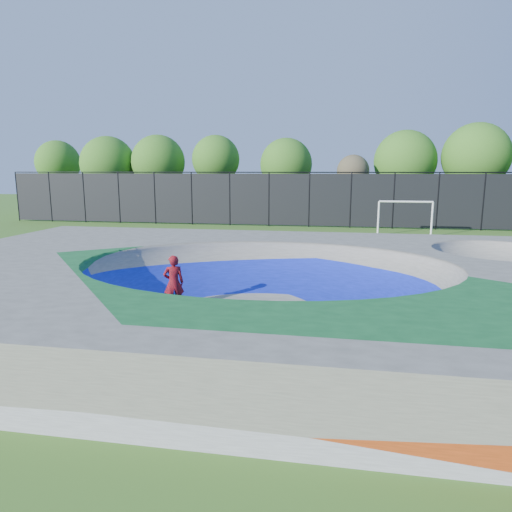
{
  "coord_description": "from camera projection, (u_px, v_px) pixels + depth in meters",
  "views": [
    {
      "loc": [
        1.97,
        -12.9,
        4.14
      ],
      "look_at": [
        -0.82,
        3.0,
        1.1
      ],
      "focal_mm": 32.0,
      "sensor_mm": 36.0,
      "label": 1
    }
  ],
  "objects": [
    {
      "name": "skateboard",
      "position": [
        175.0,
        309.0,
        13.74
      ],
      "size": [
        0.79,
        0.58,
        0.05
      ],
      "primitive_type": "cube",
      "rotation": [
        0.0,
        0.0,
        0.52
      ],
      "color": "black",
      "rests_on": "ground"
    },
    {
      "name": "soccer_goal",
      "position": [
        405.0,
        212.0,
        28.95
      ],
      "size": [
        3.4,
        0.12,
        2.25
      ],
      "color": "white",
      "rests_on": "ground"
    },
    {
      "name": "treeline",
      "position": [
        346.0,
        162.0,
        37.58
      ],
      "size": [
        52.76,
        7.18,
        7.84
      ],
      "color": "#463023",
      "rests_on": "ground"
    },
    {
      "name": "skater",
      "position": [
        174.0,
        283.0,
        13.59
      ],
      "size": [
        0.72,
        0.63,
        1.67
      ],
      "primitive_type": "imported",
      "rotation": [
        0.0,
        0.0,
        3.59
      ],
      "color": "red",
      "rests_on": "ground"
    },
    {
      "name": "skate_deck",
      "position": [
        266.0,
        287.0,
        13.45
      ],
      "size": [
        22.0,
        14.0,
        1.5
      ],
      "primitive_type": "cube",
      "color": "gray",
      "rests_on": "ground"
    },
    {
      "name": "fence",
      "position": [
        309.0,
        199.0,
        33.53
      ],
      "size": [
        48.09,
        0.09,
        4.04
      ],
      "color": "black",
      "rests_on": "ground"
    },
    {
      "name": "ground",
      "position": [
        266.0,
        311.0,
        13.59
      ],
      "size": [
        120.0,
        120.0,
        0.0
      ],
      "primitive_type": "plane",
      "color": "#37641B",
      "rests_on": "ground"
    }
  ]
}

